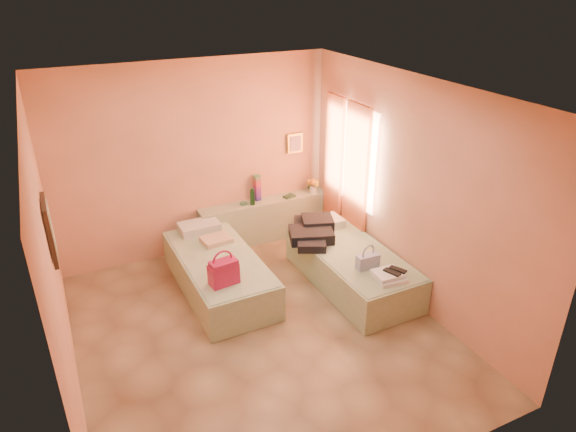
{
  "coord_description": "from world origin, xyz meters",
  "views": [
    {
      "loc": [
        -1.81,
        -4.49,
        3.84
      ],
      "look_at": [
        0.77,
        0.85,
        0.98
      ],
      "focal_mm": 32.0,
      "sensor_mm": 36.0,
      "label": 1
    }
  ],
  "objects_px": {
    "towel_stack": "(390,276)",
    "flower_vase": "(314,184)",
    "headboard_ledge": "(265,220)",
    "green_book": "(289,196)",
    "bed_right": "(352,268)",
    "bed_left": "(219,273)",
    "magenta_handbag": "(223,272)",
    "water_bottle": "(252,197)",
    "blue_handbag": "(368,262)"
  },
  "relations": [
    {
      "from": "towel_stack",
      "to": "flower_vase",
      "type": "bearing_deg",
      "value": 83.69
    },
    {
      "from": "flower_vase",
      "to": "towel_stack",
      "type": "relative_size",
      "value": 0.8
    },
    {
      "from": "headboard_ledge",
      "to": "green_book",
      "type": "height_order",
      "value": "green_book"
    },
    {
      "from": "green_book",
      "to": "flower_vase",
      "type": "height_order",
      "value": "flower_vase"
    },
    {
      "from": "flower_vase",
      "to": "bed_right",
      "type": "bearing_deg",
      "value": -100.31
    },
    {
      "from": "bed_left",
      "to": "flower_vase",
      "type": "height_order",
      "value": "flower_vase"
    },
    {
      "from": "headboard_ledge",
      "to": "towel_stack",
      "type": "height_order",
      "value": "headboard_ledge"
    },
    {
      "from": "bed_right",
      "to": "green_book",
      "type": "xyz_separation_m",
      "value": [
        -0.12,
        1.66,
        0.41
      ]
    },
    {
      "from": "magenta_handbag",
      "to": "bed_left",
      "type": "bearing_deg",
      "value": 70.74
    },
    {
      "from": "headboard_ledge",
      "to": "water_bottle",
      "type": "xyz_separation_m",
      "value": [
        -0.21,
        -0.05,
        0.45
      ]
    },
    {
      "from": "bed_right",
      "to": "magenta_handbag",
      "type": "height_order",
      "value": "magenta_handbag"
    },
    {
      "from": "headboard_ledge",
      "to": "blue_handbag",
      "type": "distance_m",
      "value": 2.19
    },
    {
      "from": "green_book",
      "to": "flower_vase",
      "type": "xyz_separation_m",
      "value": [
        0.42,
        -0.0,
        0.13
      ]
    },
    {
      "from": "towel_stack",
      "to": "bed_left",
      "type": "bearing_deg",
      "value": 139.72
    },
    {
      "from": "bed_left",
      "to": "towel_stack",
      "type": "xyz_separation_m",
      "value": [
        1.67,
        -1.41,
        0.3
      ]
    },
    {
      "from": "bed_left",
      "to": "bed_right",
      "type": "height_order",
      "value": "same"
    },
    {
      "from": "water_bottle",
      "to": "green_book",
      "type": "relative_size",
      "value": 1.48
    },
    {
      "from": "magenta_handbag",
      "to": "green_book",
      "type": "bearing_deg",
      "value": 37.61
    },
    {
      "from": "bed_left",
      "to": "magenta_handbag",
      "type": "distance_m",
      "value": 0.76
    },
    {
      "from": "water_bottle",
      "to": "blue_handbag",
      "type": "relative_size",
      "value": 0.89
    },
    {
      "from": "headboard_ledge",
      "to": "bed_right",
      "type": "relative_size",
      "value": 1.02
    },
    {
      "from": "bed_left",
      "to": "magenta_handbag",
      "type": "bearing_deg",
      "value": -103.02
    },
    {
      "from": "headboard_ledge",
      "to": "flower_vase",
      "type": "distance_m",
      "value": 0.95
    },
    {
      "from": "headboard_ledge",
      "to": "magenta_handbag",
      "type": "height_order",
      "value": "magenta_handbag"
    },
    {
      "from": "bed_right",
      "to": "flower_vase",
      "type": "bearing_deg",
      "value": 78.82
    },
    {
      "from": "magenta_handbag",
      "to": "towel_stack",
      "type": "relative_size",
      "value": 0.96
    },
    {
      "from": "blue_handbag",
      "to": "towel_stack",
      "type": "distance_m",
      "value": 0.36
    },
    {
      "from": "bed_right",
      "to": "towel_stack",
      "type": "xyz_separation_m",
      "value": [
        0.03,
        -0.76,
        0.3
      ]
    },
    {
      "from": "water_bottle",
      "to": "bed_right",
      "type": "bearing_deg",
      "value": -65.86
    },
    {
      "from": "green_book",
      "to": "towel_stack",
      "type": "relative_size",
      "value": 0.49
    },
    {
      "from": "bed_left",
      "to": "bed_right",
      "type": "distance_m",
      "value": 1.76
    },
    {
      "from": "bed_left",
      "to": "flower_vase",
      "type": "distance_m",
      "value": 2.24
    },
    {
      "from": "bed_left",
      "to": "magenta_handbag",
      "type": "height_order",
      "value": "magenta_handbag"
    },
    {
      "from": "bed_left",
      "to": "blue_handbag",
      "type": "height_order",
      "value": "blue_handbag"
    },
    {
      "from": "headboard_ledge",
      "to": "water_bottle",
      "type": "relative_size",
      "value": 8.1
    },
    {
      "from": "bed_right",
      "to": "flower_vase",
      "type": "height_order",
      "value": "flower_vase"
    },
    {
      "from": "headboard_ledge",
      "to": "bed_left",
      "type": "xyz_separation_m",
      "value": [
        -1.11,
        -1.05,
        -0.08
      ]
    },
    {
      "from": "flower_vase",
      "to": "magenta_handbag",
      "type": "relative_size",
      "value": 0.83
    },
    {
      "from": "green_book",
      "to": "magenta_handbag",
      "type": "bearing_deg",
      "value": -154.72
    },
    {
      "from": "green_book",
      "to": "blue_handbag",
      "type": "bearing_deg",
      "value": -107.71
    },
    {
      "from": "bed_left",
      "to": "magenta_handbag",
      "type": "xyz_separation_m",
      "value": [
        -0.13,
        -0.63,
        0.41
      ]
    },
    {
      "from": "bed_right",
      "to": "water_bottle",
      "type": "distance_m",
      "value": 1.88
    },
    {
      "from": "headboard_ledge",
      "to": "green_book",
      "type": "distance_m",
      "value": 0.53
    },
    {
      "from": "green_book",
      "to": "water_bottle",
      "type": "bearing_deg",
      "value": 161.52
    },
    {
      "from": "bed_left",
      "to": "flower_vase",
      "type": "xyz_separation_m",
      "value": [
        1.93,
        1.0,
        0.54
      ]
    },
    {
      "from": "bed_left",
      "to": "water_bottle",
      "type": "height_order",
      "value": "water_bottle"
    },
    {
      "from": "towel_stack",
      "to": "headboard_ledge",
      "type": "bearing_deg",
      "value": 102.77
    },
    {
      "from": "bed_right",
      "to": "water_bottle",
      "type": "relative_size",
      "value": 7.9
    },
    {
      "from": "flower_vase",
      "to": "blue_handbag",
      "type": "xyz_separation_m",
      "value": [
        -0.36,
        -2.07,
        -0.2
      ]
    },
    {
      "from": "headboard_ledge",
      "to": "flower_vase",
      "type": "bearing_deg",
      "value": -3.32
    }
  ]
}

